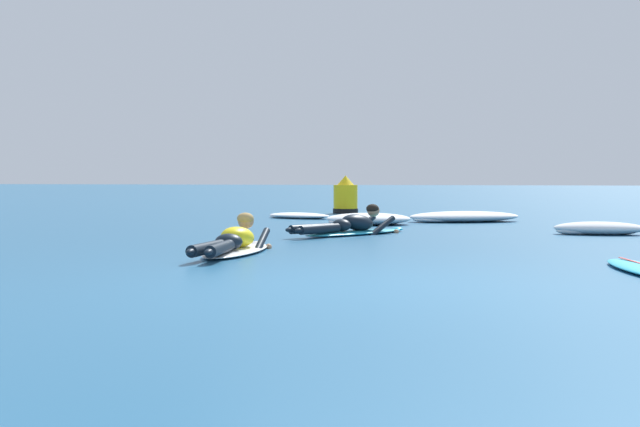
{
  "coord_description": "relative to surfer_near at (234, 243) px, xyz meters",
  "views": [
    {
      "loc": [
        1.1,
        -7.58,
        0.99
      ],
      "look_at": [
        -1.1,
        4.39,
        0.43
      ],
      "focal_mm": 48.24,
      "sensor_mm": 36.0,
      "label": 1
    }
  ],
  "objects": [
    {
      "name": "surfer_far",
      "position": [
        0.94,
        3.55,
        0.0
      ],
      "size": [
        1.79,
        2.39,
        0.55
      ],
      "color": "#2DB2D1",
      "rests_on": "ground"
    },
    {
      "name": "channel_marker_buoy",
      "position": [
        -0.32,
        11.18,
        0.24
      ],
      "size": [
        0.64,
        0.64,
        0.96
      ],
      "color": "yellow",
      "rests_on": "ground"
    },
    {
      "name": "whitewater_front",
      "position": [
        2.69,
        7.8,
        -0.03
      ],
      "size": [
        2.57,
        1.82,
        0.22
      ],
      "color": "white",
      "rests_on": "ground"
    },
    {
      "name": "whitewater_mid_right",
      "position": [
        -0.96,
        8.51,
        -0.07
      ],
      "size": [
        1.68,
        1.23,
        0.13
      ],
      "color": "white",
      "rests_on": "ground"
    },
    {
      "name": "whitewater_mid_left",
      "position": [
        4.92,
        4.38,
        -0.04
      ],
      "size": [
        1.46,
        0.65,
        0.21
      ],
      "color": "white",
      "rests_on": "ground"
    },
    {
      "name": "surfer_near",
      "position": [
        0.0,
        0.0,
        0.0
      ],
      "size": [
        0.6,
        2.57,
        0.54
      ],
      "color": "white",
      "rests_on": "ground"
    },
    {
      "name": "whitewater_back",
      "position": [
        0.86,
        6.45,
        -0.03
      ],
      "size": [
        1.85,
        1.48,
        0.23
      ],
      "color": "white",
      "rests_on": "ground"
    },
    {
      "name": "ground_plane",
      "position": [
        1.86,
        7.37,
        -0.14
      ],
      "size": [
        120.0,
        120.0,
        0.0
      ],
      "primitive_type": "plane",
      "color": "#235B84"
    }
  ]
}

